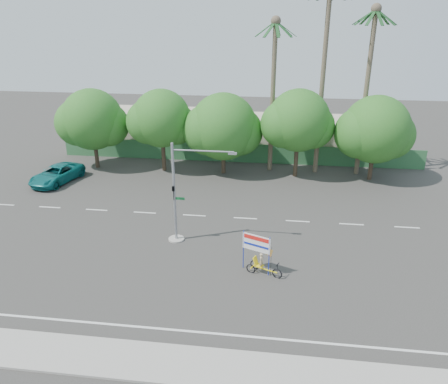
# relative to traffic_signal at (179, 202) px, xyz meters

# --- Properties ---
(ground) EXTENTS (120.00, 120.00, 0.00)m
(ground) POSITION_rel_traffic_signal_xyz_m (2.20, -3.98, -2.92)
(ground) COLOR #33302D
(ground) RESTS_ON ground
(sidewalk_near) EXTENTS (50.00, 2.40, 0.12)m
(sidewalk_near) POSITION_rel_traffic_signal_xyz_m (2.20, -11.48, -2.86)
(sidewalk_near) COLOR gray
(sidewalk_near) RESTS_ON ground
(fence) EXTENTS (38.00, 0.08, 2.00)m
(fence) POSITION_rel_traffic_signal_xyz_m (2.20, 17.52, -1.92)
(fence) COLOR #336B3D
(fence) RESTS_ON ground
(building_left) EXTENTS (12.00, 8.00, 4.00)m
(building_left) POSITION_rel_traffic_signal_xyz_m (-7.80, 22.02, -0.92)
(building_left) COLOR beige
(building_left) RESTS_ON ground
(building_right) EXTENTS (14.00, 8.00, 3.60)m
(building_right) POSITION_rel_traffic_signal_xyz_m (10.20, 22.02, -1.12)
(building_right) COLOR beige
(building_right) RESTS_ON ground
(tree_far_left) EXTENTS (7.14, 6.00, 7.96)m
(tree_far_left) POSITION_rel_traffic_signal_xyz_m (-11.85, 14.02, 1.84)
(tree_far_left) COLOR #473828
(tree_far_left) RESTS_ON ground
(tree_left) EXTENTS (6.66, 5.60, 8.07)m
(tree_left) POSITION_rel_traffic_signal_xyz_m (-4.85, 14.02, 2.14)
(tree_left) COLOR #473828
(tree_left) RESTS_ON ground
(tree_center) EXTENTS (7.62, 6.40, 7.85)m
(tree_center) POSITION_rel_traffic_signal_xyz_m (1.14, 14.02, 1.55)
(tree_center) COLOR #473828
(tree_center) RESTS_ON ground
(tree_right) EXTENTS (6.90, 5.80, 8.36)m
(tree_right) POSITION_rel_traffic_signal_xyz_m (8.15, 14.02, 2.32)
(tree_right) COLOR #473828
(tree_right) RESTS_ON ground
(tree_far_right) EXTENTS (7.38, 6.20, 7.94)m
(tree_far_right) POSITION_rel_traffic_signal_xyz_m (15.15, 14.02, 1.73)
(tree_far_right) COLOR #473828
(tree_far_right) RESTS_ON ground
(palm_tall) EXTENTS (3.73, 3.79, 17.45)m
(palm_tall) POSITION_rel_traffic_signal_xyz_m (10.20, 15.52, 7.55)
(palm_tall) COLOR #70604C
(palm_tall) RESTS_ON ground
(palm_mid) EXTENTS (3.73, 3.79, 15.45)m
(palm_mid) POSITION_rel_traffic_signal_xyz_m (14.20, 15.52, 6.48)
(palm_mid) COLOR #70604C
(palm_mid) RESTS_ON ground
(palm_short) EXTENTS (3.73, 3.79, 14.45)m
(palm_short) POSITION_rel_traffic_signal_xyz_m (5.70, 15.52, 5.94)
(palm_short) COLOR #70604C
(palm_short) RESTS_ON ground
(traffic_signal) EXTENTS (4.72, 1.10, 7.00)m
(traffic_signal) POSITION_rel_traffic_signal_xyz_m (0.00, 0.00, 0.00)
(traffic_signal) COLOR gray
(traffic_signal) RESTS_ON ground
(trike_billboard) EXTENTS (2.48, 1.23, 2.61)m
(trike_billboard) POSITION_rel_traffic_signal_xyz_m (5.67, -3.40, -1.87)
(trike_billboard) COLOR black
(trike_billboard) RESTS_ON ground
(pickup_truck) EXTENTS (3.83, 6.10, 1.57)m
(pickup_truck) POSITION_rel_traffic_signal_xyz_m (-13.83, 9.46, -2.13)
(pickup_truck) COLOR #0F6A69
(pickup_truck) RESTS_ON ground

